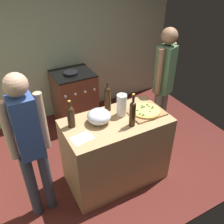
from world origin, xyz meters
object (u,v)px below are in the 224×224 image
object	(u,v)px
stove	(75,97)
person_in_stripes	(30,143)
paper_towel_roll	(122,105)
person_in_red	(163,83)
wine_bottle_amber	(133,113)
wine_bottle_clear	(71,116)
wine_bottle_dark	(108,98)
pizza	(146,110)
mixing_bowl	(99,116)

from	to	relation	value
stove	person_in_stripes	size ratio (longest dim) A/B	0.55
paper_towel_roll	person_in_red	size ratio (longest dim) A/B	0.15
person_in_stripes	paper_towel_roll	bearing A→B (deg)	5.13
wine_bottle_amber	person_in_stripes	size ratio (longest dim) A/B	0.23
wine_bottle_clear	stove	distance (m)	1.53
paper_towel_roll	person_in_red	xyz separation A→B (m)	(0.81, 0.28, -0.04)
wine_bottle_dark	stove	size ratio (longest dim) A/B	0.39
stove	wine_bottle_amber	bearing A→B (deg)	-87.21
paper_towel_roll	person_in_stripes	xyz separation A→B (m)	(-1.04, -0.09, -0.06)
pizza	wine_bottle_amber	size ratio (longest dim) A/B	0.87
wine_bottle_amber	person_in_stripes	xyz separation A→B (m)	(-1.04, 0.13, -0.10)
wine_bottle_amber	wine_bottle_clear	size ratio (longest dim) A/B	1.22
pizza	stove	xyz separation A→B (m)	(-0.35, 1.48, -0.48)
paper_towel_roll	wine_bottle_amber	xyz separation A→B (m)	(-0.00, -0.23, 0.03)
wine_bottle_amber	stove	size ratio (longest dim) A/B	0.41
pizza	person_in_red	size ratio (longest dim) A/B	0.20
mixing_bowl	wine_bottle_amber	world-z (taller)	wine_bottle_amber
pizza	paper_towel_roll	world-z (taller)	paper_towel_roll
pizza	wine_bottle_amber	world-z (taller)	wine_bottle_amber
stove	person_in_red	bearing A→B (deg)	-51.13
wine_bottle_clear	person_in_red	world-z (taller)	person_in_red
wine_bottle_dark	mixing_bowl	bearing A→B (deg)	-138.02
paper_towel_roll	person_in_red	bearing A→B (deg)	19.11
mixing_bowl	wine_bottle_clear	distance (m)	0.30
wine_bottle_clear	person_in_red	bearing A→B (deg)	9.01
wine_bottle_dark	person_in_stripes	bearing A→B (deg)	-164.78
wine_bottle_amber	stove	bearing A→B (deg)	92.79
wine_bottle_clear	stove	world-z (taller)	wine_bottle_clear
pizza	wine_bottle_dark	xyz separation A→B (m)	(-0.36, 0.26, 0.13)
wine_bottle_dark	person_in_red	world-z (taller)	person_in_red
paper_towel_roll	stove	distance (m)	1.51
mixing_bowl	stove	world-z (taller)	mixing_bowl
mixing_bowl	paper_towel_roll	distance (m)	0.29
person_in_stripes	wine_bottle_dark	bearing A→B (deg)	15.22
wine_bottle_amber	stove	distance (m)	1.73
person_in_stripes	wine_bottle_amber	bearing A→B (deg)	-7.29
paper_towel_roll	wine_bottle_amber	world-z (taller)	wine_bottle_amber
person_in_red	wine_bottle_dark	bearing A→B (deg)	-172.68
person_in_stripes	mixing_bowl	bearing A→B (deg)	5.94
pizza	wine_bottle_amber	xyz separation A→B (m)	(-0.27, -0.13, 0.13)
paper_towel_roll	wine_bottle_dark	bearing A→B (deg)	118.00
wine_bottle_clear	wine_bottle_dark	bearing A→B (deg)	12.10
paper_towel_roll	wine_bottle_dark	xyz separation A→B (m)	(-0.09, 0.17, 0.04)
paper_towel_roll	stove	bearing A→B (deg)	93.32
stove	person_in_stripes	distance (m)	1.84
pizza	stove	bearing A→B (deg)	103.26
mixing_bowl	paper_towel_roll	bearing A→B (deg)	3.00
wine_bottle_amber	person_in_red	xyz separation A→B (m)	(0.81, 0.51, -0.07)
pizza	stove	distance (m)	1.60
paper_towel_roll	person_in_red	distance (m)	0.86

